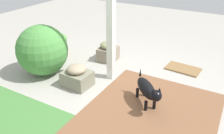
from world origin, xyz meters
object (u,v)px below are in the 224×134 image
Objects in this scene: porch_pillar at (111,7)px; doormat at (183,69)px; terracotta_pot_broad at (57,42)px; dog at (148,90)px; stone_planter_mid at (77,77)px; stone_planter_nearest at (108,51)px; round_shrub at (42,50)px.

porch_pillar reaches higher than doormat.
terracotta_pot_broad reaches higher than dog.
terracotta_pot_broad is (1.14, -0.82, 0.12)m from stone_planter_mid.
dog is (-1.32, 1.10, 0.09)m from stone_planter_nearest.
doormat is at bearing -138.01° from porch_pillar.
doormat is (-1.43, -1.50, -0.16)m from stone_planter_mid.
stone_planter_nearest is 1.54m from doormat.
round_shrub is at bearing 32.46° from doormat.
porch_pillar is at bearing -158.43° from round_shrub.
doormat is at bearing -165.33° from terracotta_pot_broad.
stone_planter_nearest reaches higher than doormat.
porch_pillar reaches higher than dog.
round_shrub is (0.81, -0.07, 0.29)m from stone_planter_mid.
terracotta_pot_broad is at bearing 14.67° from doormat.
stone_planter_mid is at bearing 93.18° from stone_planter_nearest.
terracotta_pot_broad reaches higher than stone_planter_nearest.
stone_planter_mid is 2.08m from doormat.
stone_planter_nearest is 1.72m from dog.
round_shrub is 2.08m from dog.
stone_planter_mid is at bearing 46.30° from doormat.
doormat is (-2.25, -1.43, -0.45)m from round_shrub.
dog is at bearing 179.53° from round_shrub.
dog is at bearing 162.12° from terracotta_pot_broad.
terracotta_pot_broad is at bearing -17.88° from dog.
terracotta_pot_broad is 0.85× the size of dog.
porch_pillar reaches higher than stone_planter_nearest.
dog reaches higher than doormat.
stone_planter_mid is at bearing 144.13° from terracotta_pot_broad.
dog is at bearing 151.69° from porch_pillar.
stone_planter_nearest is 1.13m from terracotta_pot_broad.
dog is at bearing -177.60° from stone_planter_mid.
dog is 1.48m from doormat.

